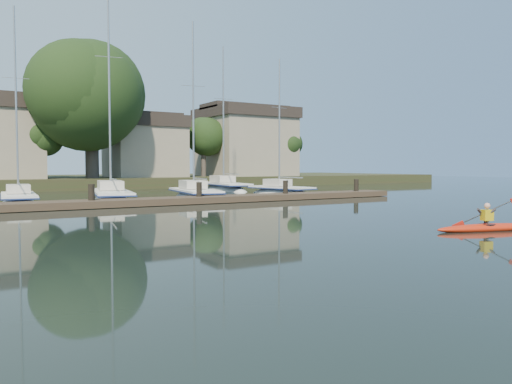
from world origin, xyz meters
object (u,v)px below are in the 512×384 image
kayak (490,226)px  dock (149,201)px  sailboat_2 (111,204)px  sailboat_3 (195,201)px  sailboat_4 (281,197)px  sailboat_1 (19,206)px  sailboat_7 (225,193)px

kayak → dock: size_ratio=0.12×
dock → sailboat_2: bearing=99.1°
dock → sailboat_2: sailboat_2 is taller
dock → sailboat_3: size_ratio=2.68×
sailboat_3 → sailboat_4: 7.70m
dock → sailboat_1: sailboat_1 is taller
sailboat_1 → kayak: bearing=-56.7°
kayak → sailboat_4: (6.08, 21.06, -0.34)m
kayak → sailboat_3: (-1.53, 19.86, -0.34)m
sailboat_1 → sailboat_3: 10.37m
kayak → sailboat_7: 29.02m
sailboat_1 → sailboat_4: 17.88m
sailboat_4 → kayak: bearing=-114.7°
dock → sailboat_3: 5.85m
sailboat_2 → sailboat_7: size_ratio=1.09×
sailboat_2 → sailboat_4: bearing=12.0°
kayak → sailboat_4: 21.92m
kayak → sailboat_1: sailboat_1 is taller
sailboat_4 → sailboat_3: bearing=-179.7°
sailboat_3 → sailboat_4: sailboat_3 is taller
sailboat_2 → sailboat_3: (5.18, -0.85, -0.00)m
sailboat_4 → sailboat_1: bearing=170.6°
kayak → sailboat_1: (-11.80, 21.30, -0.32)m
dock → sailboat_7: (11.22, 12.47, -0.41)m
sailboat_3 → kayak: bearing=-76.5°
sailboat_4 → sailboat_7: 7.53m
sailboat_3 → sailboat_4: bearing=18.1°
dock → sailboat_1: size_ratio=2.77×
kayak → sailboat_1: 24.35m
sailboat_4 → sailboat_7: (-0.82, 7.48, -0.02)m
dock → sailboat_4: size_ratio=3.00×
sailboat_2 → sailboat_3: sailboat_2 is taller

